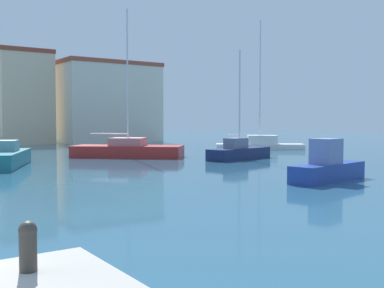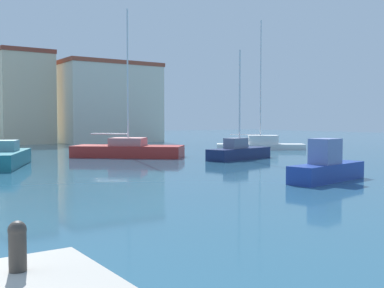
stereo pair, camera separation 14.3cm
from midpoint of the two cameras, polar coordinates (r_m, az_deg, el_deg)
The scene contains 9 objects.
water at distance 30.67m, azimuth -6.70°, elevation -2.42°, with size 160.00×160.00×0.00m, color #285670.
mooring_bollard at distance 5.74m, azimuth -19.81°, elevation -11.24°, with size 0.21×0.21×0.57m.
sailboat_red_distant_east at distance 36.56m, azimuth -7.83°, elevation -0.66°, with size 8.09×7.74×11.21m.
motorboat_teal_mid_harbor at distance 31.13m, azimuth -21.70°, elevation -1.53°, with size 4.73×7.13×1.58m.
motorboat_blue_far_left at distance 22.89m, azimuth 15.82°, elevation -2.69°, with size 5.02×2.10×1.99m.
sailboat_navy_far_right at distance 34.40m, azimuth 5.54°, elevation -0.90°, with size 5.95×2.96×7.87m.
sailboat_white_near_pier at distance 46.34m, azimuth 8.14°, elevation 0.04°, with size 8.01×6.96×12.35m.
yacht_club at distance 61.05m, azimuth -19.97°, elevation 5.29°, with size 6.21×7.61×11.09m.
warehouse_block at distance 60.80m, azimuth -9.84°, elevation 4.97°, with size 12.41×5.71×10.10m.
Camera 1 is at (0.52, -6.88, 2.85)m, focal length 44.35 mm.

